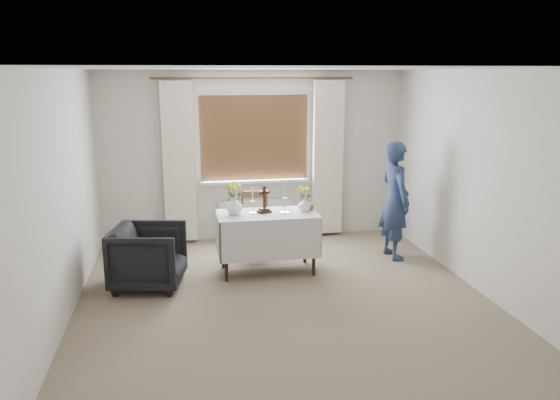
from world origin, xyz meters
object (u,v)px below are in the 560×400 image
Objects in this scene: altar_table at (267,243)px; wooden_chair at (256,224)px; person at (395,200)px; flower_vase_right at (304,205)px; armchair at (149,257)px; wooden_cross at (264,199)px; flower_vase_left at (234,206)px.

altar_table is 1.44× the size of wooden_chair.
flower_vase_right is (-1.30, -0.23, 0.05)m from person.
altar_table is at bearing -82.39° from wooden_chair.
flower_vase_right is at bearing 1.71° from altar_table.
armchair is (-1.39, -0.95, -0.07)m from wooden_chair.
wooden_cross reaches higher than flower_vase_right.
flower_vase_left is (-0.37, -0.00, -0.06)m from wooden_cross.
wooden_chair is 0.85m from wooden_cross.
wooden_cross is at bearing -68.79° from armchair.
wooden_cross is at bearing 177.70° from flower_vase_right.
wooden_cross reaches higher than altar_table.
flower_vase_left is at bearing -113.62° from wooden_chair.
armchair is 2.37× the size of wooden_cross.
flower_vase_left is (1.04, 0.27, 0.50)m from armchair.
armchair is at bearing 92.30° from person.
armchair is 3.77× the size of flower_vase_left.
altar_table is at bearing -67.90° from wooden_cross.
wooden_chair is at bearing 93.98° from altar_table.
altar_table is 0.78× the size of person.
armchair is at bearing -172.70° from flower_vase_right.
person is 1.32m from flower_vase_right.
armchair is 1.99m from flower_vase_right.
flower_vase_right is (0.47, 0.01, 0.47)m from altar_table.
wooden_cross is at bearing 0.11° from flower_vase_left.
wooden_chair reaches higher than armchair.
wooden_cross is 0.51m from flower_vase_right.
flower_vase_right is at bearing 94.03° from person.
person is (1.82, -0.47, 0.36)m from wooden_chair.
armchair is 3.27m from person.
flower_vase_right is (1.91, 0.25, 0.48)m from armchair.
altar_table is 1.83m from person.
wooden_cross is 1.59× the size of flower_vase_left.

